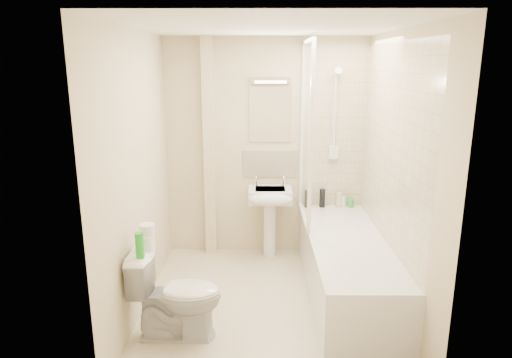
{
  "coord_description": "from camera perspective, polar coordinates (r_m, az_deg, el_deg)",
  "views": [
    {
      "loc": [
        -0.07,
        -3.74,
        2.13
      ],
      "look_at": [
        -0.1,
        0.2,
        1.12
      ],
      "focal_mm": 32.0,
      "sensor_mm": 36.0,
      "label": 1
    }
  ],
  "objects": [
    {
      "name": "floor",
      "position": [
        4.31,
        1.34,
        -15.29
      ],
      "size": [
        2.5,
        2.5,
        0.0
      ],
      "primitive_type": "plane",
      "color": "beige",
      "rests_on": "ground"
    },
    {
      "name": "wall_back",
      "position": [
        5.08,
        1.19,
        3.8
      ],
      "size": [
        2.2,
        0.02,
        2.4
      ],
      "primitive_type": "cube",
      "color": "beige",
      "rests_on": "ground"
    },
    {
      "name": "wall_left",
      "position": [
        3.99,
        -14.55,
        0.42
      ],
      "size": [
        0.02,
        2.5,
        2.4
      ],
      "primitive_type": "cube",
      "color": "beige",
      "rests_on": "ground"
    },
    {
      "name": "wall_right",
      "position": [
        4.03,
        17.28,
        0.36
      ],
      "size": [
        0.02,
        2.5,
        2.4
      ],
      "primitive_type": "cube",
      "color": "beige",
      "rests_on": "ground"
    },
    {
      "name": "ceiling",
      "position": [
        3.75,
        1.57,
        18.48
      ],
      "size": [
        2.2,
        2.5,
        0.02
      ],
      "primitive_type": "cube",
      "color": "white",
      "rests_on": "wall_back"
    },
    {
      "name": "tile_back",
      "position": [
        5.1,
        9.72,
        6.2
      ],
      "size": [
        0.7,
        0.01,
        1.75
      ],
      "primitive_type": "cube",
      "color": "beige",
      "rests_on": "wall_back"
    },
    {
      "name": "tile_right",
      "position": [
        4.17,
        16.58,
        4.03
      ],
      "size": [
        0.01,
        2.1,
        1.75
      ],
      "primitive_type": "cube",
      "color": "beige",
      "rests_on": "wall_right"
    },
    {
      "name": "pipe_boxing",
      "position": [
        5.05,
        -5.86,
        3.67
      ],
      "size": [
        0.12,
        0.12,
        2.4
      ],
      "primitive_type": "cube",
      "color": "beige",
      "rests_on": "ground"
    },
    {
      "name": "splashback",
      "position": [
        5.1,
        1.75,
        1.9
      ],
      "size": [
        0.6,
        0.02,
        0.3
      ],
      "primitive_type": "cube",
      "color": "beige",
      "rests_on": "wall_back"
    },
    {
      "name": "mirror",
      "position": [
        5.01,
        1.8,
        8.05
      ],
      "size": [
        0.46,
        0.01,
        0.6
      ],
      "primitive_type": "cube",
      "color": "white",
      "rests_on": "wall_back"
    },
    {
      "name": "strip_light",
      "position": [
        4.96,
        1.84,
        12.27
      ],
      "size": [
        0.42,
        0.07,
        0.07
      ],
      "primitive_type": "cube",
      "color": "silver",
      "rests_on": "wall_back"
    },
    {
      "name": "bathtub",
      "position": [
        4.43,
        11.24,
        -10.5
      ],
      "size": [
        0.7,
        2.1,
        0.55
      ],
      "color": "white",
      "rests_on": "ground"
    },
    {
      "name": "shower_screen",
      "position": [
        4.62,
        6.28,
        5.8
      ],
      "size": [
        0.04,
        0.92,
        1.8
      ],
      "color": "white",
      "rests_on": "bathtub"
    },
    {
      "name": "shower_fixture",
      "position": [
        5.04,
        9.84,
        7.49
      ],
      "size": [
        0.1,
        0.16,
        0.99
      ],
      "color": "white",
      "rests_on": "wall_back"
    },
    {
      "name": "pedestal_sink",
      "position": [
        4.99,
        1.77,
        -3.08
      ],
      "size": [
        0.47,
        0.45,
        0.91
      ],
      "color": "white",
      "rests_on": "ground"
    },
    {
      "name": "bottle_black_a",
      "position": [
        5.15,
        6.45,
        -2.46
      ],
      "size": [
        0.07,
        0.07,
        0.2
      ],
      "primitive_type": "cylinder",
      "color": "black",
      "rests_on": "bathtub"
    },
    {
      "name": "bottle_black_b",
      "position": [
        5.17,
        8.28,
        -2.38
      ],
      "size": [
        0.06,
        0.06,
        0.21
      ],
      "primitive_type": "cylinder",
      "color": "black",
      "rests_on": "bathtub"
    },
    {
      "name": "bottle_cream",
      "position": [
        5.2,
        10.33,
        -2.6
      ],
      "size": [
        0.06,
        0.06,
        0.17
      ],
      "primitive_type": "cylinder",
      "color": "beige",
      "rests_on": "bathtub"
    },
    {
      "name": "bottle_white_b",
      "position": [
        5.22,
        10.86,
        -2.82
      ],
      "size": [
        0.05,
        0.05,
        0.12
      ],
      "primitive_type": "cylinder",
      "color": "silver",
      "rests_on": "bathtub"
    },
    {
      "name": "bottle_green",
      "position": [
        5.24,
        11.74,
        -2.94
      ],
      "size": [
        0.07,
        0.07,
        0.1
      ],
      "primitive_type": "cylinder",
      "color": "green",
      "rests_on": "bathtub"
    },
    {
      "name": "toilet",
      "position": [
        3.76,
        -9.89,
        -14.05
      ],
      "size": [
        0.41,
        0.71,
        0.71
      ],
      "primitive_type": "imported",
      "rotation": [
        0.0,
        0.0,
        1.56
      ],
      "color": "white",
      "rests_on": "ground"
    },
    {
      "name": "toilet_roll_lower",
      "position": [
        3.69,
        -13.53,
        -7.71
      ],
      "size": [
        0.12,
        0.12,
        0.11
      ],
      "primitive_type": "cylinder",
      "color": "white",
      "rests_on": "toilet"
    },
    {
      "name": "toilet_roll_upper",
      "position": [
        3.67,
        -13.45,
        -6.19
      ],
      "size": [
        0.12,
        0.12,
        0.09
      ],
      "primitive_type": "cylinder",
      "color": "white",
      "rests_on": "toilet_roll_lower"
    },
    {
      "name": "green_bottle",
      "position": [
        3.53,
        -14.35,
        -8.04
      ],
      "size": [
        0.06,
        0.06,
        0.2
      ],
      "primitive_type": "cylinder",
      "color": "green",
      "rests_on": "toilet"
    }
  ]
}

